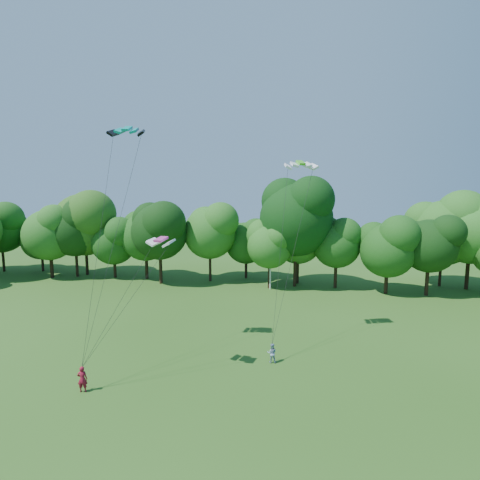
# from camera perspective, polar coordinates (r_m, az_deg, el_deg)

# --- Properties ---
(ground) EXTENTS (160.00, 160.00, 0.00)m
(ground) POSITION_cam_1_polar(r_m,az_deg,el_deg) (22.54, -12.51, -28.89)
(ground) COLOR #275116
(ground) RESTS_ON ground
(utility_pole) EXTENTS (1.60, 0.57, 8.24)m
(utility_pole) POSITION_cam_1_polar(r_m,az_deg,el_deg) (50.38, 4.65, -2.81)
(utility_pole) COLOR silver
(utility_pole) RESTS_ON ground
(kite_flyer_left) EXTENTS (0.74, 0.58, 1.79)m
(kite_flyer_left) POSITION_cam_1_polar(r_m,az_deg,el_deg) (28.47, -22.89, -18.95)
(kite_flyer_left) COLOR maroon
(kite_flyer_left) RESTS_ON ground
(kite_flyer_right) EXTENTS (0.78, 0.62, 1.53)m
(kite_flyer_right) POSITION_cam_1_polar(r_m,az_deg,el_deg) (30.48, 4.88, -16.78)
(kite_flyer_right) COLOR #8A9FBF
(kite_flyer_right) RESTS_ON ground
(kite_teal) EXTENTS (2.84, 1.58, 0.56)m
(kite_teal) POSITION_cam_1_polar(r_m,az_deg,el_deg) (31.07, -16.83, 15.95)
(kite_teal) COLOR #05968D
(kite_teal) RESTS_ON ground
(kite_green) EXTENTS (3.03, 2.05, 0.53)m
(kite_green) POSITION_cam_1_polar(r_m,az_deg,el_deg) (33.17, 9.21, 11.55)
(kite_green) COLOR #45C71D
(kite_green) RESTS_ON ground
(kite_pink) EXTENTS (2.09, 1.37, 0.33)m
(kite_pink) POSITION_cam_1_polar(r_m,az_deg,el_deg) (26.32, -11.95, 0.11)
(kite_pink) COLOR #C53690
(kite_pink) RESTS_ON ground
(tree_back_west) EXTENTS (10.65, 10.65, 15.49)m
(tree_back_west) POSITION_cam_1_polar(r_m,az_deg,el_deg) (63.12, -22.65, 3.72)
(tree_back_west) COLOR #311E13
(tree_back_west) RESTS_ON ground
(tree_back_center) EXTENTS (11.02, 11.02, 16.02)m
(tree_back_center) POSITION_cam_1_polar(r_m,az_deg,el_deg) (51.59, 8.55, 3.84)
(tree_back_center) COLOR black
(tree_back_center) RESTS_ON ground
(tree_back_east) EXTENTS (9.23, 9.23, 13.43)m
(tree_back_east) POSITION_cam_1_polar(r_m,az_deg,el_deg) (58.29, 31.74, 1.61)
(tree_back_east) COLOR #342314
(tree_back_east) RESTS_ON ground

